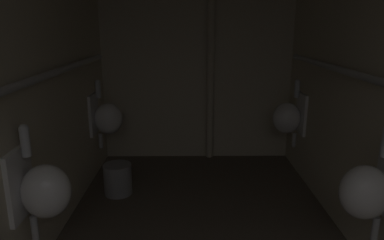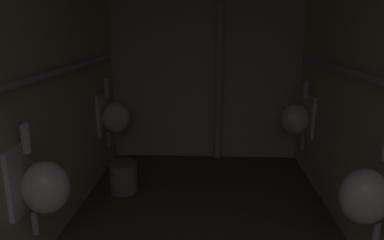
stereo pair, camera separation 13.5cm
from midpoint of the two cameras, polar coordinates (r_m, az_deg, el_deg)
name	(u,v)px [view 2 (the right image)]	position (r m, az deg, el deg)	size (l,w,h in m)	color
wall_left	(2,98)	(2.33, -26.67, 3.17)	(0.06, 4.71, 2.43)	beige
wall_back	(206,60)	(4.34, 3.11, 9.50)	(2.40, 0.06, 2.43)	beige
urinal_left_mid	(42,186)	(2.42, -21.32, -9.79)	(0.32, 0.30, 0.76)	white
urinal_left_far	(114,117)	(3.98, -11.39, 0.54)	(0.32, 0.30, 0.76)	white
urinal_right_mid	(368,195)	(2.42, 27.85, -10.57)	(0.32, 0.30, 0.76)	white
urinal_right_far	(297,118)	(4.00, 17.38, 0.22)	(0.32, 0.30, 0.76)	white
supply_pipe_left	(17,85)	(2.30, -24.65, 5.12)	(0.06, 3.91, 0.06)	#B2B2B2
standpipe_back_wall	(219,61)	(4.23, 5.32, 9.32)	(0.09, 0.09, 2.38)	beige
waste_bin	(124,177)	(3.65, -9.85, -9.04)	(0.27, 0.27, 0.30)	gray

